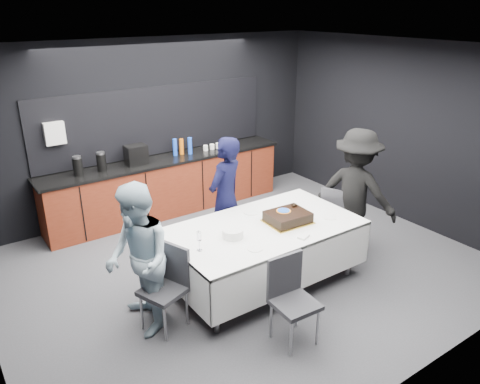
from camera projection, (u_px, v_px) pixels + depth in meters
The scene contains 18 objects.
ground at pixel (244, 267), 6.23m from camera, with size 6.00×6.00×0.00m, color #434348.
room_shell at pixel (245, 131), 5.53m from camera, with size 6.04×5.04×2.82m.
kitchenette at pixel (166, 181), 7.70m from camera, with size 4.10×0.64×2.05m.
party_table at pixel (263, 236), 5.69m from camera, with size 2.32×1.32×0.78m.
cake_assembly at pixel (288, 217), 5.70m from camera, with size 0.55×0.46×0.17m.
plate_stack at pixel (233, 233), 5.34m from camera, with size 0.25×0.25×0.10m, color white.
loose_plate_near at pixel (255, 248), 5.10m from camera, with size 0.18×0.18×0.01m, color white.
loose_plate_right_a at pixel (294, 206), 6.17m from camera, with size 0.20×0.20×0.01m, color white.
loose_plate_right_b at pixel (329, 217), 5.85m from camera, with size 0.18×0.18×0.01m, color white.
loose_plate_far at pixel (252, 212), 5.99m from camera, with size 0.21×0.21×0.01m, color white.
fork_pile at pixel (304, 236), 5.34m from camera, with size 0.15×0.09×0.02m, color white.
champagne_flute at pixel (199, 237), 5.01m from camera, with size 0.06×0.06×0.22m.
chair_left at pixel (168, 281), 4.96m from camera, with size 0.54×0.54×0.92m.
chair_right at pixel (337, 213), 6.55m from camera, with size 0.56×0.56×0.92m.
chair_near at pixel (290, 293), 4.74m from camera, with size 0.44×0.44×0.92m.
person_center at pixel (225, 198), 6.24m from camera, with size 0.62×0.41×1.70m, color black.
person_left at pixel (138, 260), 4.78m from camera, with size 0.80×0.62×1.65m, color #9EB8C7.
person_right at pixel (356, 192), 6.35m from camera, with size 1.14×0.65×1.76m, color black.
Camera 1 is at (-3.13, -4.40, 3.27)m, focal length 35.00 mm.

